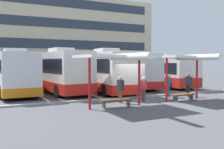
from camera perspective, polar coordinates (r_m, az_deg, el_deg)
ground_plane at (r=17.35m, az=6.57°, el=-5.92°), size 160.00×160.00×0.00m
terminal_building at (r=51.45m, az=-15.85°, el=8.24°), size 44.61×10.80×17.78m
coach_bus_0 at (r=23.35m, az=-21.48°, el=0.46°), size 2.90×11.53×3.70m
coach_bus_1 at (r=22.75m, az=-12.54°, el=0.59°), size 3.61×10.64×3.79m
coach_bus_2 at (r=23.31m, az=-2.64°, el=0.74°), size 3.26×11.83×3.79m
coach_bus_3 at (r=26.69m, az=2.85°, el=0.93°), size 3.30×11.25×3.70m
coach_bus_4 at (r=28.02m, az=10.83°, el=0.64°), size 3.59×10.76×3.45m
lane_stripe_1 at (r=22.98m, az=-17.11°, el=-3.84°), size 0.16×14.00×0.01m
lane_stripe_2 at (r=23.87m, az=-8.05°, el=-3.49°), size 0.16×14.00×0.01m
lane_stripe_3 at (r=25.31m, az=0.16°, el=-3.10°), size 0.16×14.00×0.01m
lane_stripe_4 at (r=27.21m, az=7.36°, el=-2.70°), size 0.16×14.00×0.01m
lane_stripe_5 at (r=29.48m, az=13.53°, el=-2.33°), size 0.16×14.00×0.01m
waiting_shelter_0 at (r=14.42m, az=1.32°, el=3.81°), size 4.24×5.06×3.10m
bench_0 at (r=14.78m, az=0.95°, el=-6.11°), size 1.86×0.63×0.45m
waiting_shelter_1 at (r=17.74m, az=16.21°, el=3.53°), size 3.68×4.58×3.12m
bench_1 at (r=17.99m, az=15.81°, el=-4.61°), size 1.78×0.55×0.45m
platform_kerb at (r=18.49m, az=4.25°, el=-5.17°), size 44.00×0.24×0.12m
waiting_passenger_0 at (r=16.26m, az=1.92°, el=-2.95°), size 0.27×0.52×1.72m
waiting_passenger_1 at (r=17.01m, az=7.17°, el=-2.90°), size 0.24×0.48×1.64m
waiting_passenger_2 at (r=20.11m, az=16.88°, el=-1.90°), size 0.33×0.54×1.74m
waiting_passenger_3 at (r=19.41m, az=12.65°, el=-2.18°), size 0.52×0.44×1.66m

